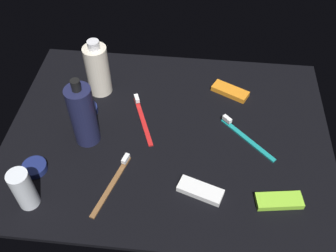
% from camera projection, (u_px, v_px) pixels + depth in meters
% --- Properties ---
extents(ground_plane, '(0.84, 0.64, 0.01)m').
position_uv_depth(ground_plane, '(168.00, 135.00, 1.00)').
color(ground_plane, black).
extents(lotion_bottle, '(0.06, 0.06, 0.20)m').
position_uv_depth(lotion_bottle, '(83.00, 115.00, 0.92)').
color(lotion_bottle, '#1B1E3F').
rests_on(lotion_bottle, ground_plane).
extents(bodywash_bottle, '(0.06, 0.06, 0.17)m').
position_uv_depth(bodywash_bottle, '(98.00, 69.00, 1.05)').
color(bodywash_bottle, silver).
rests_on(bodywash_bottle, ground_plane).
extents(deodorant_stick, '(0.05, 0.05, 0.11)m').
position_uv_depth(deodorant_stick, '(24.00, 189.00, 0.82)').
color(deodorant_stick, silver).
rests_on(deodorant_stick, ground_plane).
extents(toothbrush_teal, '(0.14, 0.13, 0.02)m').
position_uv_depth(toothbrush_teal, '(244.00, 135.00, 0.98)').
color(toothbrush_teal, teal).
rests_on(toothbrush_teal, ground_plane).
extents(toothbrush_red, '(0.08, 0.17, 0.02)m').
position_uv_depth(toothbrush_red, '(142.00, 117.00, 1.03)').
color(toothbrush_red, red).
rests_on(toothbrush_red, ground_plane).
extents(toothbrush_brown, '(0.06, 0.18, 0.02)m').
position_uv_depth(toothbrush_brown, '(114.00, 181.00, 0.89)').
color(toothbrush_brown, brown).
rests_on(toothbrush_brown, ground_plane).
extents(snack_bar_lime, '(0.11, 0.06, 0.01)m').
position_uv_depth(snack_bar_lime, '(279.00, 201.00, 0.85)').
color(snack_bar_lime, '#8CD133').
rests_on(snack_bar_lime, ground_plane).
extents(snack_bar_orange, '(0.11, 0.08, 0.01)m').
position_uv_depth(snack_bar_orange, '(230.00, 91.00, 1.09)').
color(snack_bar_orange, orange).
rests_on(snack_bar_orange, ground_plane).
extents(snack_bar_white, '(0.11, 0.07, 0.01)m').
position_uv_depth(snack_bar_white, '(200.00, 190.00, 0.87)').
color(snack_bar_white, white).
rests_on(snack_bar_white, ground_plane).
extents(cream_tin_left, '(0.06, 0.06, 0.02)m').
position_uv_depth(cream_tin_left, '(35.00, 167.00, 0.91)').
color(cream_tin_left, navy).
rests_on(cream_tin_left, ground_plane).
extents(cream_tin_right, '(0.07, 0.07, 0.02)m').
position_uv_depth(cream_tin_right, '(85.00, 110.00, 1.04)').
color(cream_tin_right, navy).
rests_on(cream_tin_right, ground_plane).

